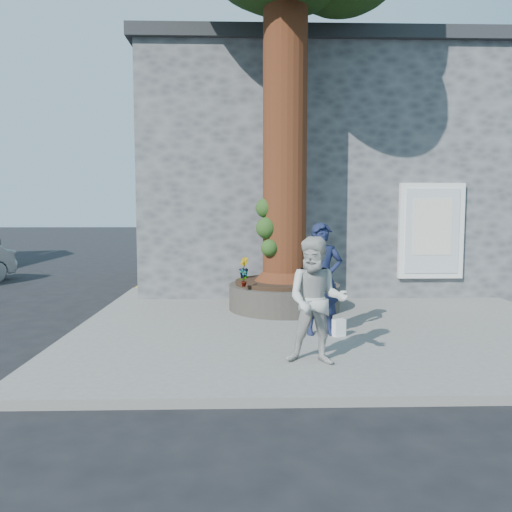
{
  "coord_description": "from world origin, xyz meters",
  "views": [
    {
      "loc": [
        -0.08,
        -8.29,
        2.16
      ],
      "look_at": [
        0.2,
        1.79,
        1.25
      ],
      "focal_mm": 35.0,
      "sensor_mm": 36.0,
      "label": 1
    }
  ],
  "objects": [
    {
      "name": "stone_shop",
      "position": [
        2.5,
        7.2,
        3.16
      ],
      "size": [
        10.3,
        8.3,
        6.3
      ],
      "color": "#46494B",
      "rests_on": "ground"
    },
    {
      "name": "woman",
      "position": [
        0.91,
        -1.77,
        0.97
      ],
      "size": [
        0.95,
        0.82,
        1.7
      ],
      "primitive_type": "imported",
      "rotation": [
        0.0,
        0.0,
        -0.23
      ],
      "color": "#B6B5AE",
      "rests_on": "pavement"
    },
    {
      "name": "ground",
      "position": [
        0.0,
        0.0,
        0.0
      ],
      "size": [
        120.0,
        120.0,
        0.0
      ],
      "primitive_type": "plane",
      "color": "black",
      "rests_on": "ground"
    },
    {
      "name": "yellow_line",
      "position": [
        -3.05,
        1.0,
        0.0
      ],
      "size": [
        0.1,
        30.0,
        0.01
      ],
      "primitive_type": "cube",
      "color": "yellow",
      "rests_on": "ground"
    },
    {
      "name": "planter",
      "position": [
        0.8,
        2.0,
        0.41
      ],
      "size": [
        2.3,
        2.3,
        0.6
      ],
      "color": "black",
      "rests_on": "pavement"
    },
    {
      "name": "man",
      "position": [
        1.23,
        -0.2,
        1.04
      ],
      "size": [
        0.69,
        0.46,
        1.85
      ],
      "primitive_type": "imported",
      "rotation": [
        0.0,
        0.0,
        0.03
      ],
      "color": "#141A37",
      "rests_on": "pavement"
    },
    {
      "name": "plant_b",
      "position": [
        -0.05,
        2.43,
        0.94
      ],
      "size": [
        0.29,
        0.3,
        0.44
      ],
      "primitive_type": "imported",
      "rotation": [
        0.0,
        0.0,
        1.83
      ],
      "color": "gray",
      "rests_on": "planter"
    },
    {
      "name": "plant_d",
      "position": [
        1.65,
        2.85,
        0.89
      ],
      "size": [
        0.4,
        0.4,
        0.33
      ],
      "primitive_type": "imported",
      "rotation": [
        0.0,
        0.0,
        5.39
      ],
      "color": "gray",
      "rests_on": "planter"
    },
    {
      "name": "plant_c",
      "position": [
        1.49,
        1.93,
        0.9
      ],
      "size": [
        0.25,
        0.25,
        0.37
      ],
      "primitive_type": "imported",
      "rotation": [
        0.0,
        0.0,
        3.38
      ],
      "color": "gray",
      "rests_on": "planter"
    },
    {
      "name": "shopping_bag",
      "position": [
        1.5,
        -0.33,
        0.26
      ],
      "size": [
        0.23,
        0.19,
        0.28
      ],
      "primitive_type": "cube",
      "rotation": [
        0.0,
        0.0,
        0.39
      ],
      "color": "white",
      "rests_on": "pavement"
    },
    {
      "name": "pavement",
      "position": [
        1.5,
        1.0,
        0.06
      ],
      "size": [
        9.0,
        8.0,
        0.12
      ],
      "primitive_type": "cube",
      "color": "slate",
      "rests_on": "ground"
    },
    {
      "name": "plant_a",
      "position": [
        -0.05,
        1.15,
        0.89
      ],
      "size": [
        0.22,
        0.21,
        0.34
      ],
      "primitive_type": "imported",
      "rotation": [
        0.0,
        0.0,
        0.69
      ],
      "color": "gray",
      "rests_on": "planter"
    }
  ]
}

